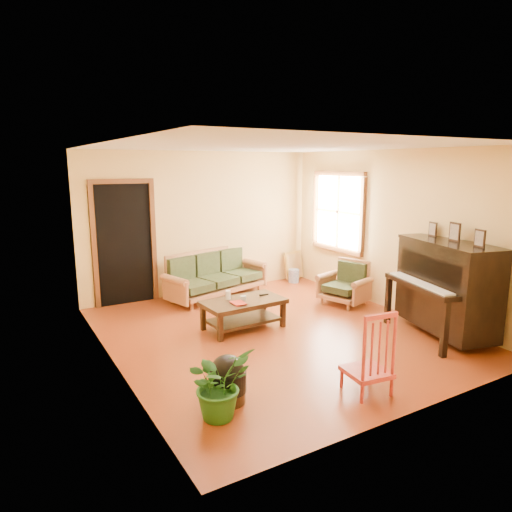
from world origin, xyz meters
TOP-DOWN VIEW (x-y plane):
  - floor at (0.00, 0.00)m, footprint 5.00×5.00m
  - doorway at (-1.45, 2.48)m, footprint 1.08×0.16m
  - window at (2.21, 1.30)m, footprint 0.12×1.36m
  - sofa at (0.06, 2.04)m, footprint 2.07×1.29m
  - coffee_table at (-0.32, 0.36)m, footprint 1.21×0.70m
  - armchair at (1.73, 0.53)m, footprint 0.90×0.92m
  - piano at (1.98, -1.29)m, footprint 1.25×1.69m
  - footstool at (-1.48, -1.40)m, footprint 0.49×0.49m
  - red_chair at (-0.12, -1.96)m, footprint 0.48×0.52m
  - leaning_frame at (1.99, 2.39)m, footprint 0.47×0.18m
  - ceramic_crock at (1.85, 2.18)m, footprint 0.25×0.25m
  - potted_plant at (-1.67, -1.61)m, footprint 0.74×0.68m
  - book at (-0.56, 0.24)m, footprint 0.18×0.24m
  - candle at (-0.49, 0.52)m, footprint 0.09×0.09m
  - glass_jar at (-0.31, 0.39)m, footprint 0.11×0.11m
  - remote at (0.07, 0.44)m, footprint 0.14×0.04m

SIDE VIEW (x-z plane):
  - floor at x=0.00m, z-range 0.00..0.00m
  - ceramic_crock at x=1.85m, z-range 0.00..0.27m
  - footstool at x=-1.48m, z-range 0.00..0.37m
  - coffee_table at x=-0.32m, z-range 0.00..0.43m
  - leaning_frame at x=1.99m, z-range 0.00..0.61m
  - potted_plant at x=-1.67m, z-range 0.00..0.69m
  - armchair at x=1.73m, z-range 0.00..0.75m
  - sofa at x=0.06m, z-range 0.00..0.83m
  - remote at x=0.07m, z-range 0.43..0.44m
  - book at x=-0.56m, z-range 0.43..0.45m
  - red_chair at x=-0.12m, z-range 0.00..0.92m
  - glass_jar at x=-0.31m, z-range 0.43..0.49m
  - candle at x=-0.49m, z-range 0.43..0.56m
  - piano at x=1.98m, z-range 0.00..1.34m
  - doorway at x=-1.45m, z-range 0.00..2.05m
  - window at x=2.21m, z-range 0.77..2.23m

